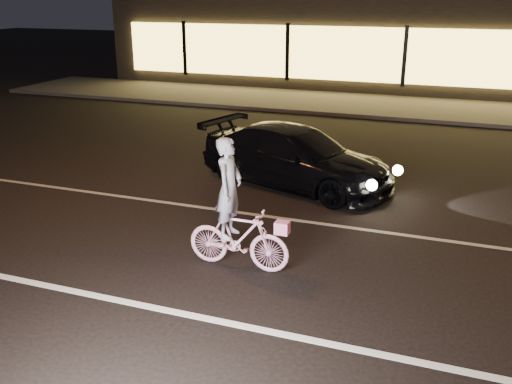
% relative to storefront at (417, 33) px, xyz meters
% --- Properties ---
extents(ground, '(90.00, 90.00, 0.00)m').
position_rel_storefront_xyz_m(ground, '(0.00, -18.97, -2.15)').
color(ground, black).
rests_on(ground, ground).
extents(lane_stripe_near, '(60.00, 0.12, 0.01)m').
position_rel_storefront_xyz_m(lane_stripe_near, '(0.00, -20.47, -2.14)').
color(lane_stripe_near, silver).
rests_on(lane_stripe_near, ground).
extents(lane_stripe_far, '(60.00, 0.10, 0.01)m').
position_rel_storefront_xyz_m(lane_stripe_far, '(0.00, -16.97, -2.14)').
color(lane_stripe_far, gray).
rests_on(lane_stripe_far, ground).
extents(sidewalk, '(30.00, 4.00, 0.12)m').
position_rel_storefront_xyz_m(sidewalk, '(0.00, -5.97, -2.09)').
color(sidewalk, '#383533').
rests_on(sidewalk, ground).
extents(storefront, '(25.40, 8.42, 4.20)m').
position_rel_storefront_xyz_m(storefront, '(0.00, 0.00, 0.00)').
color(storefront, black).
rests_on(storefront, ground).
extents(cyclist, '(1.56, 0.54, 1.97)m').
position_rel_storefront_xyz_m(cyclist, '(-0.66, -19.01, -1.45)').
color(cyclist, '#DA458D').
rests_on(cyclist, ground).
extents(sedan, '(4.54, 2.88, 1.23)m').
position_rel_storefront_xyz_m(sedan, '(-0.91, -15.07, -1.53)').
color(sedan, black).
rests_on(sedan, ground).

